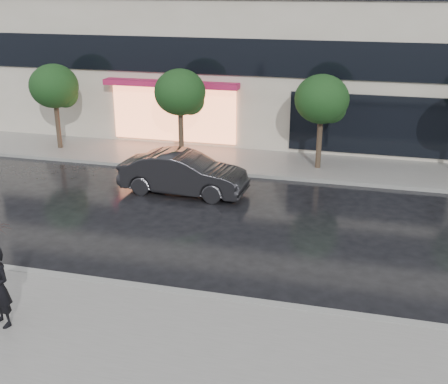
% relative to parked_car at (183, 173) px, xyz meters
% --- Properties ---
extents(ground, '(120.00, 120.00, 0.00)m').
position_rel_parked_car_xyz_m(ground, '(1.57, -6.00, -0.78)').
color(ground, black).
rests_on(ground, ground).
extents(sidewalk_near, '(60.00, 4.50, 0.12)m').
position_rel_parked_car_xyz_m(sidewalk_near, '(1.57, -9.25, -0.72)').
color(sidewalk_near, slate).
rests_on(sidewalk_near, ground).
extents(sidewalk_far, '(60.00, 3.50, 0.12)m').
position_rel_parked_car_xyz_m(sidewalk_far, '(1.57, 4.25, -0.72)').
color(sidewalk_far, slate).
rests_on(sidewalk_far, ground).
extents(curb_near, '(60.00, 0.25, 0.14)m').
position_rel_parked_car_xyz_m(curb_near, '(1.57, -7.00, -0.71)').
color(curb_near, gray).
rests_on(curb_near, ground).
extents(curb_far, '(60.00, 0.25, 0.14)m').
position_rel_parked_car_xyz_m(curb_far, '(1.57, 2.50, -0.71)').
color(curb_far, gray).
rests_on(curb_far, ground).
extents(tree_far_west, '(2.20, 2.20, 3.99)m').
position_rel_parked_car_xyz_m(tree_far_west, '(-7.37, 4.03, 2.15)').
color(tree_far_west, '#33261C').
rests_on(tree_far_west, ground).
extents(tree_mid_west, '(2.20, 2.20, 3.99)m').
position_rel_parked_car_xyz_m(tree_mid_west, '(-1.37, 4.03, 2.15)').
color(tree_mid_west, '#33261C').
rests_on(tree_mid_west, ground).
extents(tree_mid_east, '(2.20, 2.20, 3.99)m').
position_rel_parked_car_xyz_m(tree_mid_east, '(4.63, 4.03, 2.15)').
color(tree_mid_east, '#33261C').
rests_on(tree_mid_east, ground).
extents(parked_car, '(4.78, 1.86, 1.55)m').
position_rel_parked_car_xyz_m(parked_car, '(0.00, 0.00, 0.00)').
color(parked_car, black).
rests_on(parked_car, ground).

